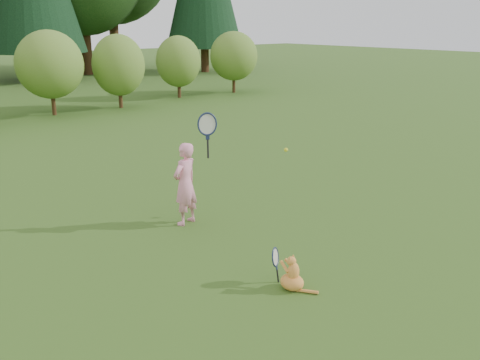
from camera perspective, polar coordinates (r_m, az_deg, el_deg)
ground at (r=8.00m, az=2.60°, el=-6.34°), size 100.00×100.00×0.00m
child at (r=8.42m, az=-5.79°, el=-0.20°), size 0.76×0.48×1.98m
cat at (r=6.55m, az=5.52°, el=-9.70°), size 0.33×0.59×0.60m
tennis_ball at (r=8.80m, az=4.93°, el=3.23°), size 0.07×0.07×0.07m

